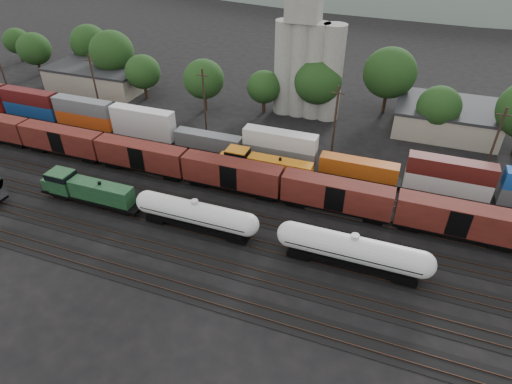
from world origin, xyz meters
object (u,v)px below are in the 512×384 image
(orange_locomotive, at_px, (262,165))
(grain_silo, at_px, (308,59))
(tank_car_a, at_px, (196,214))
(green_locomotive, at_px, (85,189))

(orange_locomotive, bearing_deg, grain_silo, 90.56)
(tank_car_a, height_order, orange_locomotive, tank_car_a)
(grain_silo, bearing_deg, green_locomotive, -117.12)
(green_locomotive, relative_size, grain_silo, 0.55)
(tank_car_a, distance_m, grain_silo, 42.03)
(green_locomotive, height_order, grain_silo, grain_silo)
(green_locomotive, height_order, orange_locomotive, green_locomotive)
(tank_car_a, distance_m, orange_locomotive, 15.48)
(orange_locomotive, distance_m, grain_silo, 27.47)
(tank_car_a, bearing_deg, orange_locomotive, 75.74)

